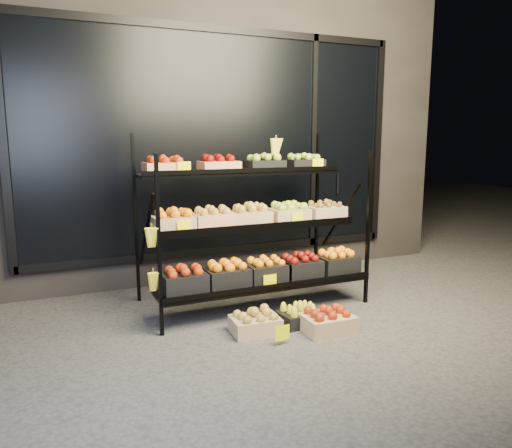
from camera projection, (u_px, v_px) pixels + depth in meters
name	position (u px, v px, depth m)	size (l,w,h in m)	color
ground	(282.00, 324.00, 4.39)	(24.00, 24.00, 0.00)	#514F4C
building	(192.00, 127.00, 6.42)	(6.00, 2.08, 3.50)	#2D2826
display_rack	(253.00, 225.00, 4.79)	(2.18, 1.02, 1.73)	black
tag_floor_a	(282.00, 338.00, 3.94)	(0.13, 0.01, 0.12)	#FDF400
tag_floor_b	(337.00, 328.00, 4.15)	(0.13, 0.01, 0.12)	#FDF400
floor_crate_left	(255.00, 322.00, 4.18)	(0.42, 0.32, 0.20)	tan
floor_crate_midleft	(299.00, 315.00, 4.37)	(0.37, 0.28, 0.18)	black
floor_crate_midright	(328.00, 320.00, 4.21)	(0.43, 0.32, 0.21)	tan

